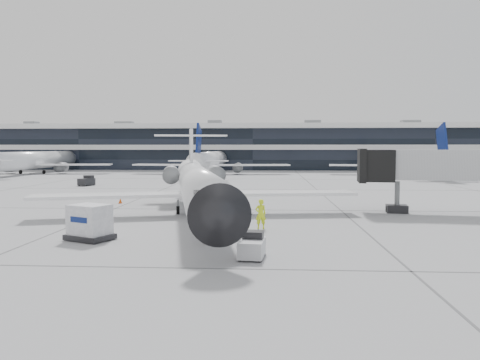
# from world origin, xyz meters

# --- Properties ---
(ground) EXTENTS (220.00, 220.00, 0.00)m
(ground) POSITION_xyz_m (0.00, 0.00, 0.00)
(ground) COLOR #959597
(ground) RESTS_ON ground
(terminal) EXTENTS (170.00, 22.00, 10.00)m
(terminal) POSITION_xyz_m (0.00, 82.00, 5.00)
(terminal) COLOR black
(terminal) RESTS_ON ground
(bg_jet_left) EXTENTS (32.00, 40.00, 9.60)m
(bg_jet_left) POSITION_xyz_m (-45.00, 55.00, 0.00)
(bg_jet_left) COLOR white
(bg_jet_left) RESTS_ON ground
(bg_jet_center) EXTENTS (32.00, 40.00, 9.60)m
(bg_jet_center) POSITION_xyz_m (-8.00, 55.00, 0.00)
(bg_jet_center) COLOR white
(bg_jet_center) RESTS_ON ground
(bg_jet_right) EXTENTS (32.00, 40.00, 9.60)m
(bg_jet_right) POSITION_xyz_m (32.00, 55.00, 0.00)
(bg_jet_right) COLOR white
(bg_jet_right) RESTS_ON ground
(regional_jet) EXTENTS (25.66, 31.97, 7.43)m
(regional_jet) POSITION_xyz_m (-1.89, -3.83, 2.54)
(regional_jet) COLOR white
(regional_jet) RESTS_ON ground
(jet_bridge) EXTENTS (16.99, 5.22, 5.45)m
(jet_bridge) POSITION_xyz_m (20.57, -1.81, 3.97)
(jet_bridge) COLOR #A4A7A9
(jet_bridge) RESTS_ON ground
(ramp_worker) EXTENTS (0.82, 0.63, 2.02)m
(ramp_worker) POSITION_xyz_m (3.19, -9.59, 1.01)
(ramp_worker) COLOR #E3FF1A
(ramp_worker) RESTS_ON ground
(baggage_tug) EXTENTS (1.38, 2.10, 1.27)m
(baggage_tug) POSITION_xyz_m (2.89, -17.79, 0.57)
(baggage_tug) COLOR silver
(baggage_tug) RESTS_ON ground
(cargo_uld) EXTENTS (3.07, 2.75, 2.06)m
(cargo_uld) POSITION_xyz_m (-6.83, -13.94, 1.04)
(cargo_uld) COLOR black
(cargo_uld) RESTS_ON ground
(traffic_cone) EXTENTS (0.39, 0.39, 0.55)m
(traffic_cone) POSITION_xyz_m (-10.75, 4.00, 0.26)
(traffic_cone) COLOR #D9490B
(traffic_cone) RESTS_ON ground
(far_tug) EXTENTS (1.98, 2.61, 1.47)m
(far_tug) POSITION_xyz_m (-22.18, 24.43, 0.66)
(far_tug) COLOR black
(far_tug) RESTS_ON ground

